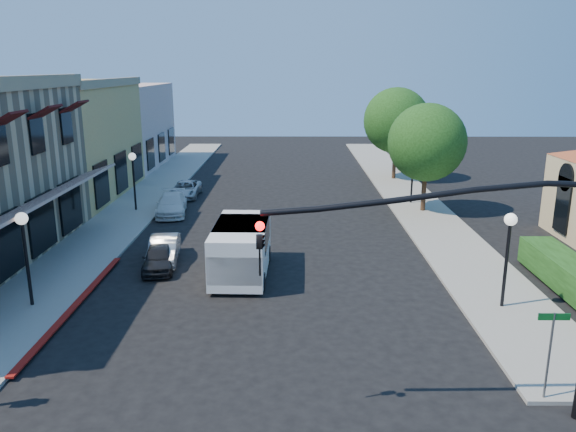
{
  "coord_description": "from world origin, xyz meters",
  "views": [
    {
      "loc": [
        0.91,
        -10.76,
        8.45
      ],
      "look_at": [
        0.76,
        11.23,
        2.6
      ],
      "focal_mm": 35.0,
      "sensor_mm": 36.0,
      "label": 1
    }
  ],
  "objects_px": {
    "street_tree_a": "(427,142)",
    "lamppost_right_far": "(413,162)",
    "lamppost_left_far": "(133,167)",
    "parked_car_a": "(159,258)",
    "lamppost_left_near": "(24,235)",
    "signal_mast_arm": "(506,263)",
    "parked_car_b": "(164,249)",
    "lamppost_right_near": "(509,236)",
    "street_name_sign": "(551,342)",
    "white_van": "(241,247)",
    "street_tree_b": "(396,121)",
    "parked_car_c": "(172,204)",
    "parked_car_d": "(186,189)"
  },
  "relations": [
    {
      "from": "street_tree_a",
      "to": "lamppost_right_far",
      "type": "xyz_separation_m",
      "value": [
        -0.3,
        2.0,
        -1.46
      ]
    },
    {
      "from": "lamppost_left_far",
      "to": "parked_car_a",
      "type": "height_order",
      "value": "lamppost_left_far"
    },
    {
      "from": "street_tree_a",
      "to": "lamppost_left_near",
      "type": "relative_size",
      "value": 1.82
    },
    {
      "from": "signal_mast_arm",
      "to": "parked_car_b",
      "type": "height_order",
      "value": "signal_mast_arm"
    },
    {
      "from": "lamppost_right_near",
      "to": "street_name_sign",
      "type": "bearing_deg",
      "value": -99.78
    },
    {
      "from": "white_van",
      "to": "lamppost_right_far",
      "type": "bearing_deg",
      "value": 52.67
    },
    {
      "from": "street_tree_b",
      "to": "lamppost_right_far",
      "type": "height_order",
      "value": "street_tree_b"
    },
    {
      "from": "lamppost_right_far",
      "to": "parked_car_c",
      "type": "distance_m",
      "value": 15.08
    },
    {
      "from": "street_tree_a",
      "to": "lamppost_left_far",
      "type": "bearing_deg",
      "value": 180.0
    },
    {
      "from": "lamppost_right_near",
      "to": "parked_car_a",
      "type": "relative_size",
      "value": 1.13
    },
    {
      "from": "parked_car_b",
      "to": "parked_car_d",
      "type": "height_order",
      "value": "parked_car_b"
    },
    {
      "from": "lamppost_left_near",
      "to": "parked_car_a",
      "type": "height_order",
      "value": "lamppost_left_near"
    },
    {
      "from": "street_name_sign",
      "to": "white_van",
      "type": "height_order",
      "value": "street_name_sign"
    },
    {
      "from": "lamppost_left_far",
      "to": "street_tree_a",
      "type": "bearing_deg",
      "value": 0.0
    },
    {
      "from": "lamppost_left_near",
      "to": "parked_car_a",
      "type": "bearing_deg",
      "value": 47.23
    },
    {
      "from": "street_name_sign",
      "to": "parked_car_d",
      "type": "height_order",
      "value": "street_name_sign"
    },
    {
      "from": "lamppost_left_near",
      "to": "parked_car_d",
      "type": "height_order",
      "value": "lamppost_left_near"
    },
    {
      "from": "parked_car_b",
      "to": "parked_car_d",
      "type": "relative_size",
      "value": 0.92
    },
    {
      "from": "parked_car_d",
      "to": "lamppost_right_near",
      "type": "bearing_deg",
      "value": -50.68
    },
    {
      "from": "street_tree_a",
      "to": "parked_car_c",
      "type": "relative_size",
      "value": 1.57
    },
    {
      "from": "signal_mast_arm",
      "to": "lamppost_right_far",
      "type": "bearing_deg",
      "value": 83.3
    },
    {
      "from": "signal_mast_arm",
      "to": "lamppost_right_near",
      "type": "height_order",
      "value": "signal_mast_arm"
    },
    {
      "from": "street_name_sign",
      "to": "lamppost_right_near",
      "type": "relative_size",
      "value": 0.7
    },
    {
      "from": "lamppost_left_near",
      "to": "lamppost_right_near",
      "type": "height_order",
      "value": "same"
    },
    {
      "from": "lamppost_left_far",
      "to": "parked_car_a",
      "type": "relative_size",
      "value": 1.13
    },
    {
      "from": "parked_car_a",
      "to": "street_tree_a",
      "type": "bearing_deg",
      "value": 28.43
    },
    {
      "from": "street_tree_a",
      "to": "parked_car_b",
      "type": "bearing_deg",
      "value": -146.5
    },
    {
      "from": "signal_mast_arm",
      "to": "lamppost_right_near",
      "type": "xyz_separation_m",
      "value": [
        2.64,
        6.5,
        -1.35
      ]
    },
    {
      "from": "parked_car_a",
      "to": "parked_car_b",
      "type": "height_order",
      "value": "parked_car_b"
    },
    {
      "from": "lamppost_left_near",
      "to": "parked_car_d",
      "type": "distance_m",
      "value": 18.28
    },
    {
      "from": "parked_car_a",
      "to": "parked_car_c",
      "type": "distance_m",
      "value": 9.5
    },
    {
      "from": "street_tree_a",
      "to": "parked_car_a",
      "type": "height_order",
      "value": "street_tree_a"
    },
    {
      "from": "lamppost_right_far",
      "to": "street_name_sign",
      "type": "bearing_deg",
      "value": -92.63
    },
    {
      "from": "lamppost_left_far",
      "to": "lamppost_left_near",
      "type": "bearing_deg",
      "value": -90.0
    },
    {
      "from": "street_tree_a",
      "to": "signal_mast_arm",
      "type": "height_order",
      "value": "street_tree_a"
    },
    {
      "from": "white_van",
      "to": "street_name_sign",
      "type": "bearing_deg",
      "value": -46.37
    },
    {
      "from": "lamppost_left_far",
      "to": "white_van",
      "type": "distance_m",
      "value": 13.04
    },
    {
      "from": "street_tree_b",
      "to": "white_van",
      "type": "xyz_separation_m",
      "value": [
        -9.98,
        -20.69,
        -3.28
      ]
    },
    {
      "from": "street_name_sign",
      "to": "parked_car_c",
      "type": "bearing_deg",
      "value": 125.51
    },
    {
      "from": "signal_mast_arm",
      "to": "lamppost_left_near",
      "type": "relative_size",
      "value": 2.24
    },
    {
      "from": "signal_mast_arm",
      "to": "street_tree_a",
      "type": "bearing_deg",
      "value": 81.83
    },
    {
      "from": "parked_car_a",
      "to": "parked_car_d",
      "type": "distance_m",
      "value": 14.07
    },
    {
      "from": "street_tree_b",
      "to": "signal_mast_arm",
      "type": "height_order",
      "value": "street_tree_b"
    },
    {
      "from": "lamppost_right_near",
      "to": "parked_car_d",
      "type": "bearing_deg",
      "value": 129.24
    },
    {
      "from": "parked_car_b",
      "to": "white_van",
      "type": "bearing_deg",
      "value": -31.44
    },
    {
      "from": "parked_car_c",
      "to": "lamppost_left_near",
      "type": "bearing_deg",
      "value": -107.36
    },
    {
      "from": "lamppost_right_near",
      "to": "parked_car_b",
      "type": "xyz_separation_m",
      "value": [
        -13.3,
        5.0,
        -2.16
      ]
    },
    {
      "from": "street_tree_b",
      "to": "street_name_sign",
      "type": "bearing_deg",
      "value": -92.5
    },
    {
      "from": "lamppost_left_far",
      "to": "parked_car_d",
      "type": "height_order",
      "value": "lamppost_left_far"
    },
    {
      "from": "lamppost_right_near",
      "to": "parked_car_d",
      "type": "distance_m",
      "value": 23.34
    }
  ]
}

